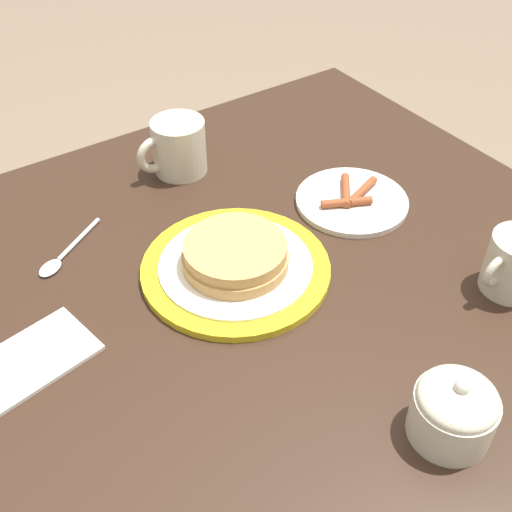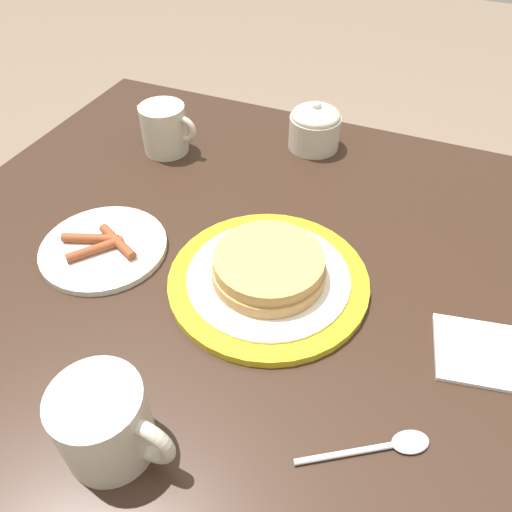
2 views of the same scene
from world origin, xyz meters
name	(u,v)px [view 1 (image 1 of 2)]	position (x,y,z in m)	size (l,w,h in m)	color
dining_table	(212,345)	(0.00, 0.00, 0.60)	(1.24, 0.94, 0.72)	#332116
pancake_plate	(235,262)	(-0.06, -0.01, 0.74)	(0.28, 0.28, 0.05)	gold
side_plate_bacon	(352,200)	(-0.31, -0.05, 0.73)	(0.19, 0.19, 0.02)	silver
coffee_mug	(177,147)	(-0.12, -0.30, 0.77)	(0.13, 0.09, 0.10)	beige
sugar_bowl	(454,410)	(-0.11, 0.36, 0.76)	(0.10, 0.10, 0.09)	beige
napkin	(23,364)	(0.27, -0.02, 0.72)	(0.20, 0.13, 0.01)	silver
spoon	(61,257)	(0.15, -0.19, 0.72)	(0.13, 0.09, 0.01)	silver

